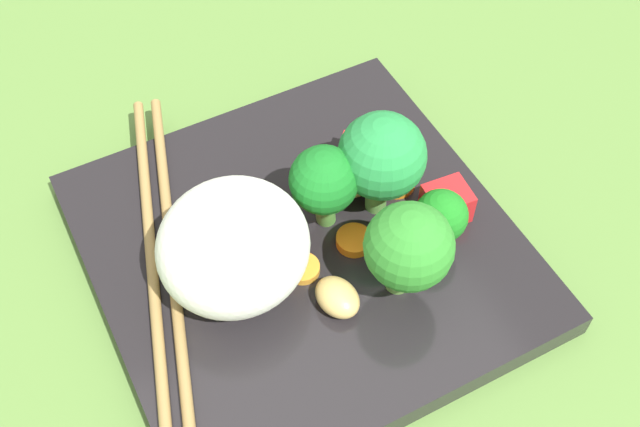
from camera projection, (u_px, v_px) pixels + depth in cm
name	position (u px, v px, depth cm)	size (l,w,h in cm)	color
ground_plane	(304.00, 268.00, 48.74)	(110.00, 110.00, 2.00)	#567C37
square_plate	(303.00, 251.00, 47.26)	(23.99, 23.99, 1.70)	black
rice_mound	(233.00, 247.00, 41.98)	(8.38, 7.89, 7.29)	white
broccoli_floret_0	(409.00, 248.00, 41.18)	(4.86, 4.86, 6.95)	#68A043
broccoli_floret_1	(382.00, 157.00, 44.61)	(5.16, 5.16, 7.29)	#5E9E44
broccoli_floret_2	(441.00, 218.00, 44.59)	(3.12, 3.12, 4.28)	#74BA5A
broccoli_floret_3	(324.00, 182.00, 44.26)	(4.03, 4.03, 6.24)	#589B3F
carrot_slice_0	(399.00, 236.00, 46.53)	(2.19, 2.19, 0.61)	orange
carrot_slice_1	(321.00, 166.00, 49.81)	(2.36, 2.36, 0.56)	orange
carrot_slice_2	(303.00, 268.00, 45.21)	(2.00, 2.00, 0.50)	orange
carrot_slice_3	(396.00, 181.00, 49.06)	(2.46, 2.46, 0.54)	orange
carrot_slice_4	(354.00, 240.00, 46.31)	(2.15, 2.15, 0.63)	orange
carrot_slice_5	(318.00, 191.00, 48.46)	(2.03, 2.03, 0.74)	orange
pepper_chunk_0	(447.00, 203.00, 47.01)	(2.59, 2.30, 2.16)	red
pepper_chunk_1	(279.00, 234.00, 45.74)	(2.67, 2.41, 2.02)	red
pepper_chunk_2	(352.00, 153.00, 49.77)	(2.13, 1.63, 1.61)	red
chicken_piece_1	(343.00, 295.00, 43.50)	(2.87, 2.18, 1.61)	tan
chicken_piece_2	(348.00, 174.00, 48.30)	(3.40, 3.13, 2.26)	#B99347
chopstick_pair	(161.00, 249.00, 45.93)	(24.00, 7.49, 0.65)	olive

